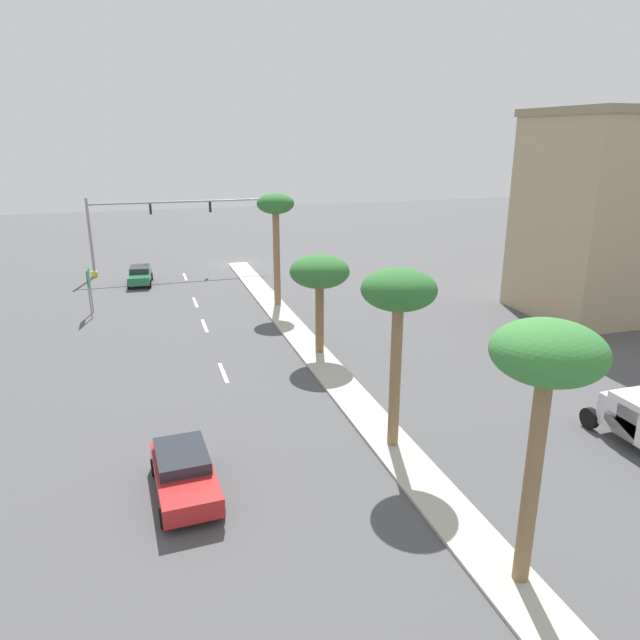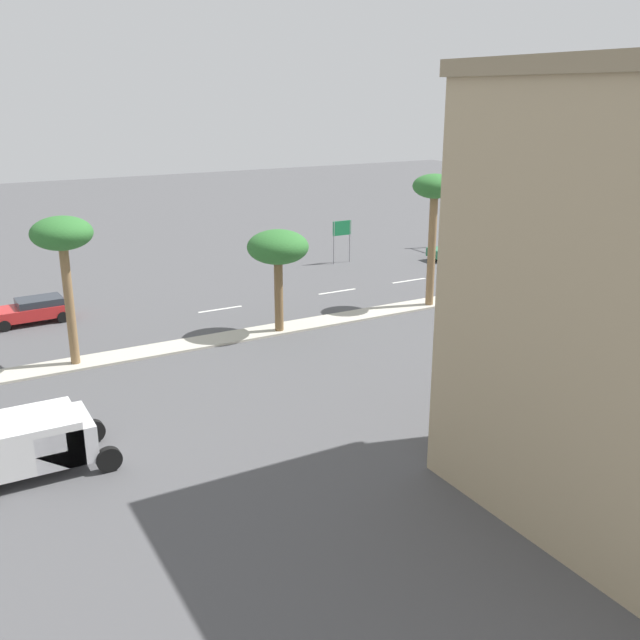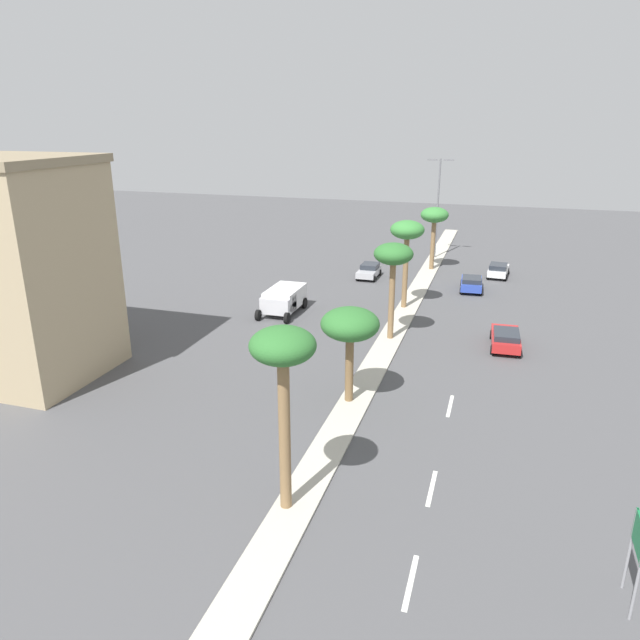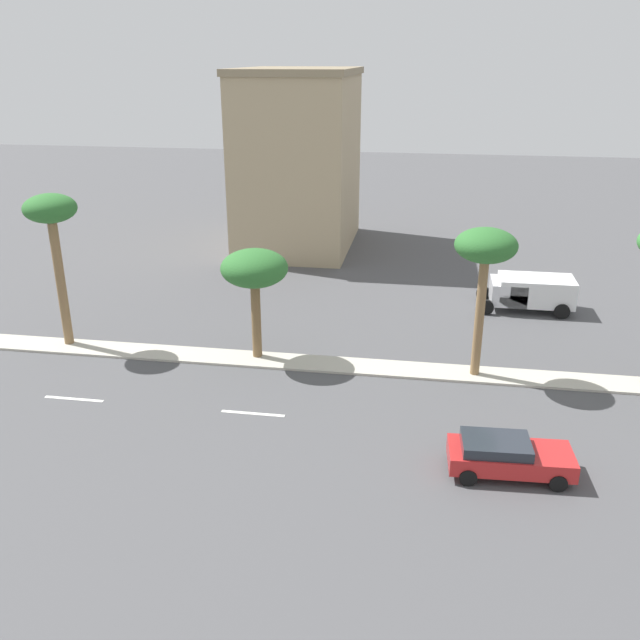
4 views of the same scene
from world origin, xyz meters
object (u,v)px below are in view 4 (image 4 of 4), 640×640
(box_truck, at_px, (528,291))
(sedan_red_leading, at_px, (507,455))
(palm_tree_trailing, at_px, (486,251))
(commercial_building, at_px, (299,160))
(palm_tree_rear, at_px, (51,219))
(palm_tree_inboard, at_px, (254,270))

(box_truck, bearing_deg, sedan_red_leading, -8.87)
(palm_tree_trailing, height_order, sedan_red_leading, palm_tree_trailing)
(commercial_building, distance_m, palm_tree_rear, 23.70)
(sedan_red_leading, bearing_deg, palm_tree_rear, -111.29)
(palm_tree_rear, bearing_deg, palm_tree_inboard, 89.92)
(palm_tree_inboard, xyz_separation_m, box_truck, (-9.51, 14.39, -3.49))
(palm_tree_rear, relative_size, box_truck, 1.43)
(palm_tree_trailing, bearing_deg, palm_tree_rear, -90.94)
(commercial_building, distance_m, box_truck, 21.52)
(palm_tree_rear, distance_m, sedan_red_leading, 24.29)
(box_truck, bearing_deg, palm_tree_inboard, -56.53)
(palm_tree_trailing, bearing_deg, sedan_red_leading, 5.06)
(commercial_building, height_order, palm_tree_trailing, commercial_building)
(palm_tree_rear, xyz_separation_m, box_truck, (-9.50, 24.72, -5.66))
(palm_tree_inboard, height_order, palm_tree_trailing, palm_tree_trailing)
(palm_tree_inboard, height_order, sedan_red_leading, palm_tree_inboard)
(palm_tree_inboard, distance_m, box_truck, 17.60)
(sedan_red_leading, bearing_deg, palm_tree_inboard, -126.38)
(palm_tree_trailing, bearing_deg, commercial_building, -150.25)
(commercial_building, height_order, box_truck, commercial_building)
(palm_tree_rear, xyz_separation_m, palm_tree_trailing, (0.35, 21.18, -0.63))
(sedan_red_leading, bearing_deg, commercial_building, -156.11)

